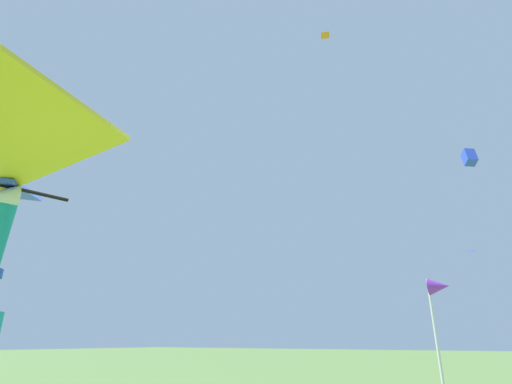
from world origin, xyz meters
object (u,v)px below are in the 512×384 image
object	(u,v)px
distant_kite_blue_high_right	(469,157)
marker_flag	(439,298)
distant_kite_blue_far_center	(471,251)
distant_kite_orange_low_right	(325,35)

from	to	relation	value
distant_kite_blue_high_right	marker_flag	size ratio (longest dim) A/B	0.73
distant_kite_blue_high_right	distant_kite_blue_far_center	bearing A→B (deg)	-107.11
distant_kite_orange_low_right	distant_kite_blue_high_right	distance (m)	16.83
distant_kite_blue_high_right	distant_kite_orange_low_right	bearing A→B (deg)	-108.03
distant_kite_blue_high_right	marker_flag	xyz separation A→B (m)	(0.14, -26.31, -12.89)
distant_kite_orange_low_right	marker_flag	size ratio (longest dim) A/B	0.29
distant_kite_orange_low_right	distant_kite_blue_far_center	world-z (taller)	distant_kite_orange_low_right
distant_kite_orange_low_right	distant_kite_blue_high_right	bearing A→B (deg)	71.97
distant_kite_blue_high_right	marker_flag	world-z (taller)	distant_kite_blue_high_right
distant_kite_blue_far_center	distant_kite_blue_high_right	distance (m)	8.45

